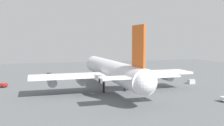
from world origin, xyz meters
The scene contains 7 objects.
ground_plane centered at (0.00, 0.00, 0.00)m, with size 232.63×232.63×0.00m, color slate.
cargo_airplane centered at (-0.07, 0.00, 6.65)m, with size 58.16×53.34×20.57m.
cargo_loader centered at (34.72, 17.30, 1.14)m, with size 3.71×5.07×2.39m.
pushback_tractor centered at (33.15, -30.08, 1.11)m, with size 4.23×3.43×2.25m.
cargo_container_fore centered at (16.63, -22.04, 0.89)m, with size 2.60×3.38×1.78m.
cargo_container_aft centered at (3.55, -33.36, 0.84)m, with size 1.84×2.50×1.68m.
safety_cone_nose centered at (26.17, 1.99, 0.30)m, with size 0.41×0.41×0.59m, color orange.
Camera 1 is at (-80.20, 25.19, 16.65)m, focal length 40.71 mm.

